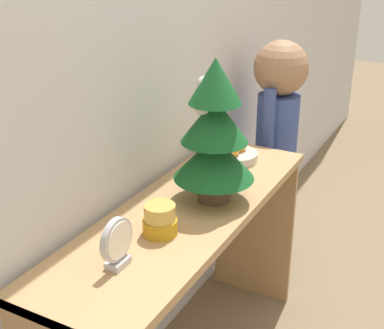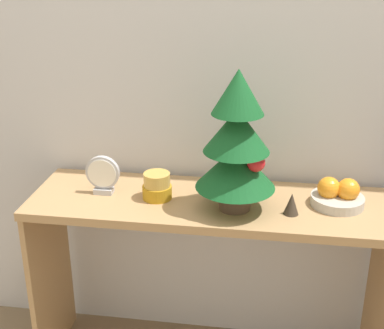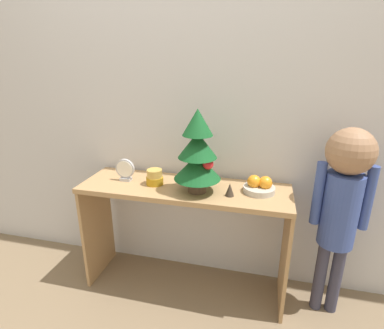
% 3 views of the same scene
% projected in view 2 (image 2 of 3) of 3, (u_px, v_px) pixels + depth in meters
% --- Properties ---
extents(back_wall, '(7.00, 0.05, 2.50)m').
position_uv_depth(back_wall, '(219.00, 34.00, 1.87)').
color(back_wall, silver).
rests_on(back_wall, ground_plane).
extents(console_table, '(1.25, 0.39, 0.72)m').
position_uv_depth(console_table, '(208.00, 239.00, 1.92)').
color(console_table, tan).
rests_on(console_table, ground_plane).
extents(mini_tree, '(0.26, 0.26, 0.47)m').
position_uv_depth(mini_tree, '(237.00, 142.00, 1.71)').
color(mini_tree, '#4C3828').
rests_on(mini_tree, console_table).
extents(fruit_bowl, '(0.18, 0.18, 0.10)m').
position_uv_depth(fruit_bowl, '(338.00, 195.00, 1.81)').
color(fruit_bowl, '#B7B2A8').
rests_on(fruit_bowl, console_table).
extents(singing_bowl, '(0.10, 0.10, 0.09)m').
position_uv_depth(singing_bowl, '(157.00, 186.00, 1.86)').
color(singing_bowl, '#B78419').
rests_on(singing_bowl, console_table).
extents(desk_clock, '(0.12, 0.04, 0.14)m').
position_uv_depth(desk_clock, '(103.00, 175.00, 1.88)').
color(desk_clock, '#B2B2B7').
rests_on(desk_clock, console_table).
extents(figurine, '(0.05, 0.05, 0.07)m').
position_uv_depth(figurine, '(292.00, 204.00, 1.75)').
color(figurine, '#382D23').
rests_on(figurine, console_table).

